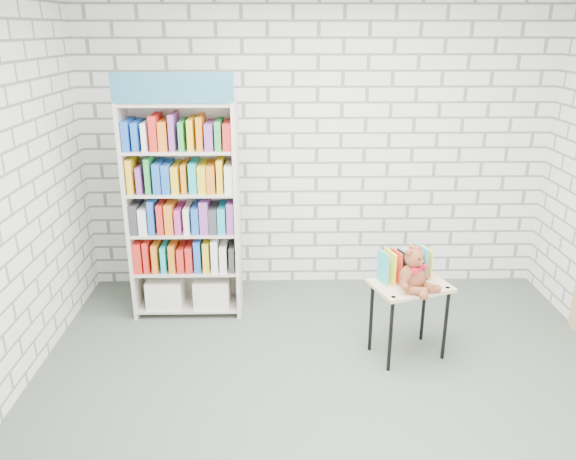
{
  "coord_description": "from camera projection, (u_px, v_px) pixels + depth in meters",
  "views": [
    {
      "loc": [
        -0.38,
        -3.37,
        2.49
      ],
      "look_at": [
        -0.3,
        0.95,
        0.94
      ],
      "focal_mm": 35.0,
      "sensor_mm": 36.0,
      "label": 1
    }
  ],
  "objects": [
    {
      "name": "teddy_bear",
      "position": [
        415.0,
        273.0,
        4.21
      ],
      "size": [
        0.33,
        0.33,
        0.34
      ],
      "color": "maroon",
      "rests_on": "display_table"
    },
    {
      "name": "display_table",
      "position": [
        410.0,
        294.0,
        4.38
      ],
      "size": [
        0.68,
        0.56,
        0.62
      ],
      "color": "tan",
      "rests_on": "ground"
    },
    {
      "name": "table_books",
      "position": [
        406.0,
        266.0,
        4.39
      ],
      "size": [
        0.44,
        0.3,
        0.24
      ],
      "color": "#2BB3BE",
      "rests_on": "display_table"
    },
    {
      "name": "bookshelf",
      "position": [
        184.0,
        210.0,
        4.94
      ],
      "size": [
        0.97,
        0.38,
        2.17
      ],
      "color": "beige",
      "rests_on": "ground"
    },
    {
      "name": "room_shell",
      "position": [
        340.0,
        152.0,
        3.41
      ],
      "size": [
        4.52,
        4.02,
        2.81
      ],
      "color": "silver",
      "rests_on": "ground"
    },
    {
      "name": "ground",
      "position": [
        332.0,
        397.0,
        4.02
      ],
      "size": [
        4.5,
        4.5,
        0.0
      ],
      "primitive_type": "plane",
      "color": "#475044",
      "rests_on": "ground"
    }
  ]
}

